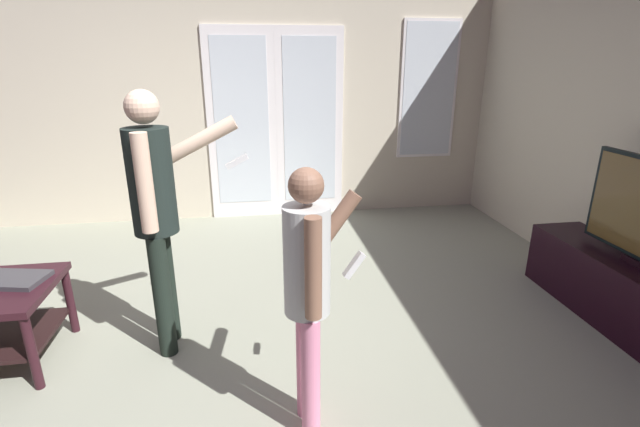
{
  "coord_description": "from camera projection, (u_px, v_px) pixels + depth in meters",
  "views": [
    {
      "loc": [
        0.42,
        -2.36,
        1.67
      ],
      "look_at": [
        0.77,
        -0.13,
        0.9
      ],
      "focal_mm": 25.24,
      "sensor_mm": 36.0,
      "label": 1
    }
  ],
  "objects": [
    {
      "name": "laptop_closed",
      "position": [
        14.0,
        280.0,
        2.55
      ],
      "size": [
        0.37,
        0.29,
        0.03
      ],
      "primitive_type": "cube",
      "rotation": [
        0.0,
        0.0,
        -0.21
      ],
      "color": "#3C3B3F",
      "rests_on": "coffee_table"
    },
    {
      "name": "wall_back_with_doors",
      "position": [
        219.0,
        103.0,
        4.71
      ],
      "size": [
        6.23,
        0.09,
        2.57
      ],
      "color": "beige",
      "rests_on": "ground_plane"
    },
    {
      "name": "ground_plane",
      "position": [
        189.0,
        357.0,
        2.69
      ],
      "size": [
        6.23,
        5.22,
        0.02
      ],
      "primitive_type": "cube",
      "color": "gray"
    },
    {
      "name": "person_child",
      "position": [
        309.0,
        283.0,
        1.94
      ],
      "size": [
        0.4,
        0.36,
        1.27
      ],
      "color": "pink",
      "rests_on": "ground_plane"
    },
    {
      "name": "person_adult",
      "position": [
        157.0,
        203.0,
        2.49
      ],
      "size": [
        0.65,
        0.42,
        1.53
      ],
      "color": "black",
      "rests_on": "ground_plane"
    }
  ]
}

